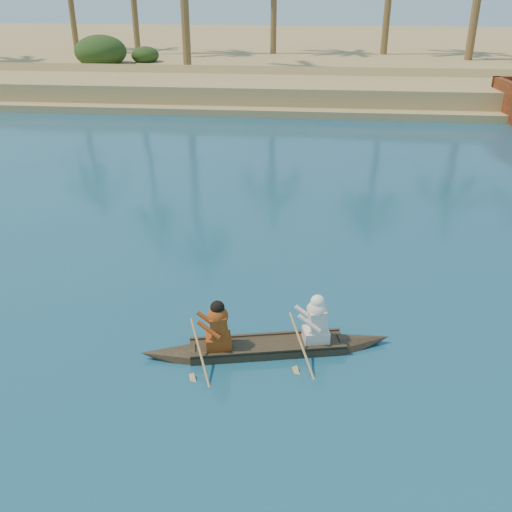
# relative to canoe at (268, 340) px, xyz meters

# --- Properties ---
(sandy_embankment) EXTENTS (150.00, 51.00, 1.50)m
(sandy_embankment) POSITION_rel_canoe_xyz_m (8.00, 45.32, 0.28)
(sandy_embankment) COLOR tan
(sandy_embankment) RESTS_ON ground
(shrub_cluster) EXTENTS (100.00, 6.00, 2.40)m
(shrub_cluster) POSITION_rel_canoe_xyz_m (8.00, 29.94, 0.95)
(shrub_cluster) COLOR #223E16
(shrub_cluster) RESTS_ON ground
(canoe) EXTENTS (4.74, 1.64, 1.30)m
(canoe) POSITION_rel_canoe_xyz_m (0.00, 0.00, 0.00)
(canoe) COLOR #3C3220
(canoe) RESTS_ON ground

